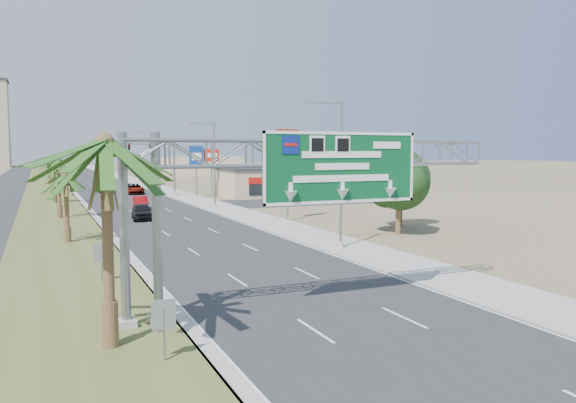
# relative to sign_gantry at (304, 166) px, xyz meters

# --- Properties ---
(ground) EXTENTS (600.00, 600.00, 0.00)m
(ground) POSITION_rel_sign_gantry_xyz_m (1.06, -9.93, -6.06)
(ground) COLOR #8C7A59
(ground) RESTS_ON ground
(road) EXTENTS (12.00, 300.00, 0.02)m
(road) POSITION_rel_sign_gantry_xyz_m (1.06, 100.07, -6.05)
(road) COLOR #28282B
(road) RESTS_ON ground
(sidewalk_right) EXTENTS (4.00, 300.00, 0.10)m
(sidewalk_right) POSITION_rel_sign_gantry_xyz_m (9.56, 100.07, -6.01)
(sidewalk_right) COLOR #9E9B93
(sidewalk_right) RESTS_ON ground
(median_grass) EXTENTS (7.00, 300.00, 0.12)m
(median_grass) POSITION_rel_sign_gantry_xyz_m (-8.94, 100.07, -6.00)
(median_grass) COLOR #505827
(median_grass) RESTS_ON ground
(opposing_road) EXTENTS (8.00, 300.00, 0.02)m
(opposing_road) POSITION_rel_sign_gantry_xyz_m (-15.94, 100.07, -6.05)
(opposing_road) COLOR #28282B
(opposing_road) RESTS_ON ground
(sign_gantry) EXTENTS (16.75, 1.24, 7.50)m
(sign_gantry) POSITION_rel_sign_gantry_xyz_m (0.00, 0.00, 0.00)
(sign_gantry) COLOR gray
(sign_gantry) RESTS_ON ground
(palm_near) EXTENTS (5.70, 5.70, 8.35)m
(palm_near) POSITION_rel_sign_gantry_xyz_m (-8.14, -1.93, 0.87)
(palm_near) COLOR brown
(palm_near) RESTS_ON ground
(palm_row_b) EXTENTS (3.99, 3.99, 5.95)m
(palm_row_b) POSITION_rel_sign_gantry_xyz_m (-8.44, 22.07, -1.16)
(palm_row_b) COLOR brown
(palm_row_b) RESTS_ON ground
(palm_row_c) EXTENTS (3.99, 3.99, 6.75)m
(palm_row_c) POSITION_rel_sign_gantry_xyz_m (-8.44, 38.07, -0.39)
(palm_row_c) COLOR brown
(palm_row_c) RESTS_ON ground
(palm_row_d) EXTENTS (3.99, 3.99, 5.45)m
(palm_row_d) POSITION_rel_sign_gantry_xyz_m (-8.44, 56.07, -1.64)
(palm_row_d) COLOR brown
(palm_row_d) RESTS_ON ground
(palm_row_e) EXTENTS (3.99, 3.99, 6.15)m
(palm_row_e) POSITION_rel_sign_gantry_xyz_m (-8.44, 75.07, -0.97)
(palm_row_e) COLOR brown
(palm_row_e) RESTS_ON ground
(palm_row_f) EXTENTS (3.99, 3.99, 5.75)m
(palm_row_f) POSITION_rel_sign_gantry_xyz_m (-8.44, 100.07, -1.35)
(palm_row_f) COLOR brown
(palm_row_f) RESTS_ON ground
(streetlight_near) EXTENTS (3.27, 0.44, 10.00)m
(streetlight_near) POSITION_rel_sign_gantry_xyz_m (8.36, 12.07, -1.36)
(streetlight_near) COLOR gray
(streetlight_near) RESTS_ON ground
(streetlight_mid) EXTENTS (3.27, 0.44, 10.00)m
(streetlight_mid) POSITION_rel_sign_gantry_xyz_m (8.36, 42.07, -1.36)
(streetlight_mid) COLOR gray
(streetlight_mid) RESTS_ON ground
(streetlight_far) EXTENTS (3.27, 0.44, 10.00)m
(streetlight_far) POSITION_rel_sign_gantry_xyz_m (8.36, 78.07, -1.36)
(streetlight_far) COLOR gray
(streetlight_far) RESTS_ON ground
(signal_mast) EXTENTS (10.28, 0.71, 8.00)m
(signal_mast) POSITION_rel_sign_gantry_xyz_m (6.23, 62.05, -1.21)
(signal_mast) COLOR gray
(signal_mast) RESTS_ON ground
(store_building) EXTENTS (18.00, 10.00, 4.00)m
(store_building) POSITION_rel_sign_gantry_xyz_m (23.06, 56.07, -4.06)
(store_building) COLOR #CCB48A
(store_building) RESTS_ON ground
(oak_near) EXTENTS (4.50, 4.50, 6.80)m
(oak_near) POSITION_rel_sign_gantry_xyz_m (16.06, 16.07, -1.53)
(oak_near) COLOR brown
(oak_near) RESTS_ON ground
(oak_far) EXTENTS (3.50, 3.50, 5.60)m
(oak_far) POSITION_rel_sign_gantry_xyz_m (19.06, 20.07, -2.24)
(oak_far) COLOR brown
(oak_far) RESTS_ON ground
(median_signback_a) EXTENTS (0.75, 0.08, 2.08)m
(median_signback_a) POSITION_rel_sign_gantry_xyz_m (-6.74, -3.93, -4.61)
(median_signback_a) COLOR gray
(median_signback_a) RESTS_ON ground
(median_signback_b) EXTENTS (0.75, 0.08, 2.08)m
(median_signback_b) POSITION_rel_sign_gantry_xyz_m (-7.44, 8.07, -4.61)
(median_signback_b) COLOR gray
(median_signback_b) RESTS_ON ground
(building_distant_right) EXTENTS (20.00, 12.00, 5.00)m
(building_distant_right) POSITION_rel_sign_gantry_xyz_m (31.06, 130.07, -3.56)
(building_distant_right) COLOR #CCB48A
(building_distant_right) RESTS_ON ground
(car_left_lane) EXTENTS (2.33, 4.85, 1.60)m
(car_left_lane) POSITION_rel_sign_gantry_xyz_m (-1.13, 34.19, -5.26)
(car_left_lane) COLOR black
(car_left_lane) RESTS_ON ground
(car_mid_lane) EXTENTS (2.05, 4.67, 1.49)m
(car_mid_lane) POSITION_rel_sign_gantry_xyz_m (0.30, 44.02, -5.31)
(car_mid_lane) COLOR maroon
(car_mid_lane) RESTS_ON ground
(car_right_lane) EXTENTS (2.80, 5.76, 1.58)m
(car_right_lane) POSITION_rel_sign_gantry_xyz_m (3.26, 68.05, -5.27)
(car_right_lane) COLOR gray
(car_right_lane) RESTS_ON ground
(car_far) EXTENTS (2.31, 5.06, 1.44)m
(car_far) POSITION_rel_sign_gantry_xyz_m (-0.66, 72.34, -5.34)
(car_far) COLOR black
(car_far) RESTS_ON ground
(pole_sign_red_near) EXTENTS (2.41, 0.75, 8.94)m
(pole_sign_red_near) POSITION_rel_sign_gantry_xyz_m (11.48, 27.68, 0.97)
(pole_sign_red_near) COLOR gray
(pole_sign_red_near) RESTS_ON ground
(pole_sign_blue) EXTENTS (2.02, 0.49, 7.59)m
(pole_sign_blue) POSITION_rel_sign_gantry_xyz_m (10.37, 57.30, -0.46)
(pole_sign_blue) COLOR gray
(pole_sign_blue) RESTS_ON ground
(pole_sign_red_far) EXTENTS (2.21, 0.76, 7.16)m
(pole_sign_red_far) POSITION_rel_sign_gantry_xyz_m (12.62, 57.33, -0.46)
(pole_sign_red_far) COLOR gray
(pole_sign_red_far) RESTS_ON ground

